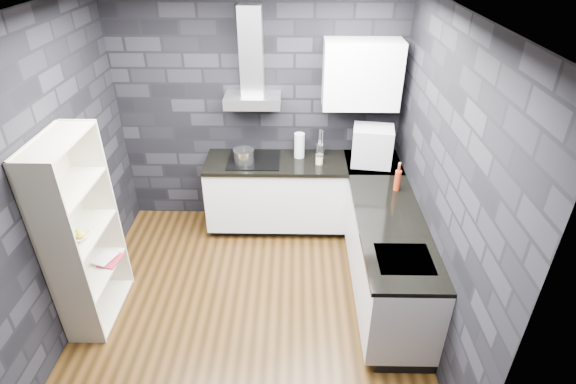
{
  "coord_description": "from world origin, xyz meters",
  "views": [
    {
      "loc": [
        0.42,
        -3.22,
        3.22
      ],
      "look_at": [
        0.35,
        0.45,
        1.0
      ],
      "focal_mm": 28.0,
      "sensor_mm": 36.0,
      "label": 1
    }
  ],
  "objects_px": {
    "glass_vase": "(299,145)",
    "storage_jar": "(319,160)",
    "bookshelf": "(82,234)",
    "appliance_garage": "(372,146)",
    "utensil_crock": "(320,150)",
    "fruit_bowl": "(78,236)",
    "pot": "(244,156)",
    "red_bottle": "(397,180)"
  },
  "relations": [
    {
      "from": "utensil_crock",
      "to": "appliance_garage",
      "type": "height_order",
      "value": "appliance_garage"
    },
    {
      "from": "appliance_garage",
      "to": "bookshelf",
      "type": "bearing_deg",
      "value": -144.83
    },
    {
      "from": "bookshelf",
      "to": "utensil_crock",
      "type": "bearing_deg",
      "value": 47.41
    },
    {
      "from": "pot",
      "to": "storage_jar",
      "type": "distance_m",
      "value": 0.84
    },
    {
      "from": "bookshelf",
      "to": "fruit_bowl",
      "type": "xyz_separation_m",
      "value": [
        0.0,
        -0.07,
        0.04
      ]
    },
    {
      "from": "bookshelf",
      "to": "red_bottle",
      "type": "bearing_deg",
      "value": 26.6
    },
    {
      "from": "red_bottle",
      "to": "bookshelf",
      "type": "height_order",
      "value": "bookshelf"
    },
    {
      "from": "pot",
      "to": "red_bottle",
      "type": "relative_size",
      "value": 1.05
    },
    {
      "from": "storage_jar",
      "to": "glass_vase",
      "type": "bearing_deg",
      "value": 142.91
    },
    {
      "from": "utensil_crock",
      "to": "bookshelf",
      "type": "distance_m",
      "value": 2.64
    },
    {
      "from": "pot",
      "to": "glass_vase",
      "type": "bearing_deg",
      "value": 14.27
    },
    {
      "from": "utensil_crock",
      "to": "fruit_bowl",
      "type": "bearing_deg",
      "value": -142.18
    },
    {
      "from": "glass_vase",
      "to": "storage_jar",
      "type": "xyz_separation_m",
      "value": [
        0.22,
        -0.17,
        -0.09
      ]
    },
    {
      "from": "glass_vase",
      "to": "storage_jar",
      "type": "distance_m",
      "value": 0.29
    },
    {
      "from": "pot",
      "to": "bookshelf",
      "type": "distance_m",
      "value": 1.87
    },
    {
      "from": "pot",
      "to": "utensil_crock",
      "type": "height_order",
      "value": "pot"
    },
    {
      "from": "pot",
      "to": "glass_vase",
      "type": "xyz_separation_m",
      "value": [
        0.62,
        0.16,
        0.07
      ]
    },
    {
      "from": "pot",
      "to": "storage_jar",
      "type": "height_order",
      "value": "pot"
    },
    {
      "from": "storage_jar",
      "to": "fruit_bowl",
      "type": "relative_size",
      "value": 0.5
    },
    {
      "from": "storage_jar",
      "to": "utensil_crock",
      "type": "bearing_deg",
      "value": 85.23
    },
    {
      "from": "fruit_bowl",
      "to": "pot",
      "type": "bearing_deg",
      "value": 48.78
    },
    {
      "from": "pot",
      "to": "glass_vase",
      "type": "relative_size",
      "value": 0.78
    },
    {
      "from": "utensil_crock",
      "to": "red_bottle",
      "type": "bearing_deg",
      "value": -46.24
    },
    {
      "from": "pot",
      "to": "appliance_garage",
      "type": "xyz_separation_m",
      "value": [
        1.41,
        -0.02,
        0.15
      ]
    },
    {
      "from": "storage_jar",
      "to": "red_bottle",
      "type": "bearing_deg",
      "value": -36.33
    },
    {
      "from": "storage_jar",
      "to": "bookshelf",
      "type": "distance_m",
      "value": 2.51
    },
    {
      "from": "glass_vase",
      "to": "appliance_garage",
      "type": "bearing_deg",
      "value": -12.38
    },
    {
      "from": "glass_vase",
      "to": "red_bottle",
      "type": "height_order",
      "value": "glass_vase"
    },
    {
      "from": "red_bottle",
      "to": "pot",
      "type": "bearing_deg",
      "value": 160.47
    },
    {
      "from": "glass_vase",
      "to": "appliance_garage",
      "type": "relative_size",
      "value": 0.67
    },
    {
      "from": "glass_vase",
      "to": "bookshelf",
      "type": "height_order",
      "value": "bookshelf"
    },
    {
      "from": "red_bottle",
      "to": "bookshelf",
      "type": "bearing_deg",
      "value": -164.2
    },
    {
      "from": "utensil_crock",
      "to": "fruit_bowl",
      "type": "xyz_separation_m",
      "value": [
        -2.12,
        -1.65,
        -0.03
      ]
    },
    {
      "from": "pot",
      "to": "bookshelf",
      "type": "bearing_deg",
      "value": -132.65
    },
    {
      "from": "red_bottle",
      "to": "glass_vase",
      "type": "bearing_deg",
      "value": 143.49
    },
    {
      "from": "pot",
      "to": "appliance_garage",
      "type": "height_order",
      "value": "appliance_garage"
    },
    {
      "from": "pot",
      "to": "bookshelf",
      "type": "xyz_separation_m",
      "value": [
        -1.26,
        -1.37,
        -0.08
      ]
    },
    {
      "from": "pot",
      "to": "storage_jar",
      "type": "bearing_deg",
      "value": -0.74
    },
    {
      "from": "utensil_crock",
      "to": "appliance_garage",
      "type": "xyz_separation_m",
      "value": [
        0.55,
        -0.22,
        0.16
      ]
    },
    {
      "from": "glass_vase",
      "to": "utensil_crock",
      "type": "xyz_separation_m",
      "value": [
        0.24,
        0.05,
        -0.08
      ]
    },
    {
      "from": "pot",
      "to": "storage_jar",
      "type": "xyz_separation_m",
      "value": [
        0.84,
        -0.01,
        -0.03
      ]
    },
    {
      "from": "storage_jar",
      "to": "bookshelf",
      "type": "height_order",
      "value": "bookshelf"
    }
  ]
}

